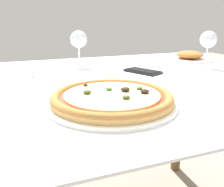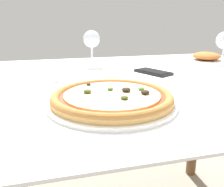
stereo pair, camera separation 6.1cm
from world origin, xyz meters
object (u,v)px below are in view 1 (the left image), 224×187
(side_plate, at_px, (190,57))
(cell_phone, at_px, (143,71))
(dining_table, at_px, (115,101))
(wine_glass_far_left, at_px, (79,41))
(pizza_plate, at_px, (112,98))
(wine_glass_far_right, at_px, (208,41))
(fork, at_px, (39,79))

(side_plate, bearing_deg, cell_phone, -153.22)
(dining_table, relative_size, wine_glass_far_left, 9.00)
(pizza_plate, bearing_deg, wine_glass_far_left, 84.72)
(wine_glass_far_left, height_order, side_plate, wine_glass_far_left)
(dining_table, relative_size, side_plate, 6.14)
(pizza_plate, xyz_separation_m, wine_glass_far_left, (0.05, 0.55, 0.09))
(wine_glass_far_right, distance_m, cell_phone, 0.34)
(pizza_plate, height_order, wine_glass_far_left, wine_glass_far_left)
(dining_table, relative_size, pizza_plate, 4.39)
(fork, xyz_separation_m, side_plate, (0.76, 0.15, 0.02))
(fork, bearing_deg, side_plate, 11.49)
(wine_glass_far_right, bearing_deg, wine_glass_far_left, 157.40)
(cell_phone, bearing_deg, wine_glass_far_right, 3.27)
(cell_phone, height_order, side_plate, side_plate)
(wine_glass_far_right, height_order, side_plate, wine_glass_far_right)
(dining_table, distance_m, wine_glass_far_right, 0.51)
(wine_glass_far_left, xyz_separation_m, side_plate, (0.56, -0.05, -0.09))
(wine_glass_far_right, relative_size, cell_phone, 0.97)
(wine_glass_far_left, height_order, cell_phone, wine_glass_far_left)
(fork, bearing_deg, wine_glass_far_right, -0.81)
(pizza_plate, bearing_deg, fork, 112.80)
(dining_table, xyz_separation_m, side_plate, (0.50, 0.25, 0.10))
(pizza_plate, height_order, wine_glass_far_right, wine_glass_far_right)
(dining_table, xyz_separation_m, fork, (-0.25, 0.09, 0.08))
(side_plate, bearing_deg, fork, -168.51)
(dining_table, bearing_deg, wine_glass_far_left, 100.75)
(side_plate, bearing_deg, dining_table, -153.76)
(wine_glass_far_left, bearing_deg, side_plate, -5.49)
(pizza_plate, distance_m, fork, 0.38)
(fork, xyz_separation_m, wine_glass_far_left, (0.20, 0.21, 0.11))
(wine_glass_far_right, xyz_separation_m, cell_phone, (-0.33, -0.02, -0.11))
(wine_glass_far_right, relative_size, side_plate, 0.68)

